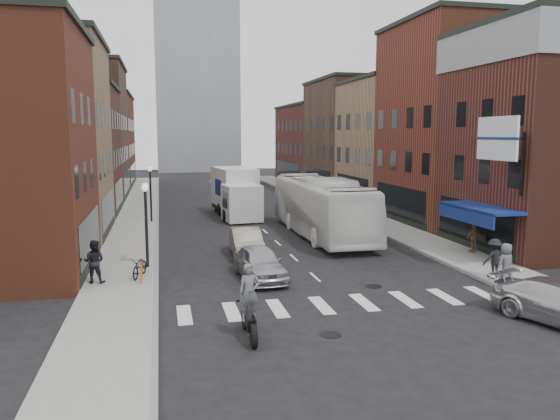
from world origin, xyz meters
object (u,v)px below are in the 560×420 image
at_px(ped_right_c, 506,263).
at_px(ped_right_a, 494,258).
at_px(transit_bus, 321,207).
at_px(billboard_sign, 499,140).
at_px(motorcycle_rider, 249,304).
at_px(box_truck, 236,193).
at_px(streetlamp_near, 146,209).
at_px(ped_left_solo, 94,261).
at_px(ped_right_b, 474,237).
at_px(sedan_left_near, 260,263).
at_px(parked_bicycle, 140,266).
at_px(bike_rack, 141,273).
at_px(streetlamp_far, 150,183).
at_px(sedan_left_far, 246,242).

bearing_deg(ped_right_c, ped_right_a, -115.15).
distance_m(transit_bus, ped_right_c, 13.63).
distance_m(billboard_sign, motorcycle_rider, 15.00).
bearing_deg(billboard_sign, box_truck, 115.87).
relative_size(streetlamp_near, ped_left_solo, 2.24).
relative_size(ped_right_a, ped_right_b, 1.04).
bearing_deg(billboard_sign, ped_right_c, -113.50).
xyz_separation_m(streetlamp_near, ped_left_solo, (-2.13, -2.40, -1.84)).
xyz_separation_m(sedan_left_near, ped_right_c, (9.90, -3.43, 0.26)).
bearing_deg(ped_left_solo, ped_right_c, 178.89).
relative_size(box_truck, sedan_left_near, 2.01).
relative_size(billboard_sign, transit_bus, 0.28).
height_order(billboard_sign, ped_left_solo, billboard_sign).
height_order(sedan_left_near, parked_bicycle, sedan_left_near).
bearing_deg(ped_right_a, billboard_sign, -127.48).
relative_size(bike_rack, ped_right_a, 0.47).
bearing_deg(ped_left_solo, sedan_left_near, -171.57).
bearing_deg(streetlamp_far, transit_bus, -34.56).
bearing_deg(streetlamp_far, motorcycle_rider, -82.07).
height_order(billboard_sign, bike_rack, billboard_sign).
bearing_deg(ped_right_a, ped_right_b, -118.41).
bearing_deg(box_truck, motorcycle_rider, -103.66).
bearing_deg(ped_right_a, box_truck, -74.17).
bearing_deg(transit_bus, ped_right_b, -48.50).
height_order(transit_bus, ped_right_c, transit_bus).
height_order(box_truck, transit_bus, box_truck).
bearing_deg(sedan_left_far, motorcycle_rider, -96.27).
xyz_separation_m(bike_rack, transit_bus, (10.79, 9.40, 1.31)).
bearing_deg(bike_rack, ped_left_solo, 171.20).
xyz_separation_m(streetlamp_far, ped_right_b, (16.94, -14.40, -1.94)).
distance_m(sedan_left_near, sedan_left_far, 4.80).
distance_m(box_truck, sedan_left_far, 14.20).
bearing_deg(ped_right_a, ped_left_solo, -15.14).
bearing_deg(sedan_left_far, transit_bus, 42.59).
distance_m(billboard_sign, ped_right_a, 5.51).
distance_m(streetlamp_far, transit_bus, 12.90).
bearing_deg(ped_left_solo, sedan_left_far, -136.89).
relative_size(bike_rack, sedan_left_near, 0.18).
height_order(streetlamp_far, ped_left_solo, streetlamp_far).
bearing_deg(billboard_sign, ped_right_b, 72.99).
distance_m(motorcycle_rider, ped_right_b, 16.54).
distance_m(sedan_left_near, parked_bicycle, 5.28).
distance_m(streetlamp_far, sedan_left_far, 13.21).
bearing_deg(transit_bus, ped_left_solo, -144.68).
bearing_deg(streetlamp_near, box_truck, 68.03).
bearing_deg(ped_right_b, bike_rack, -5.41).
xyz_separation_m(bike_rack, sedan_left_far, (5.26, 4.70, 0.17)).
xyz_separation_m(box_truck, motorcycle_rider, (-3.18, -25.84, -0.71)).
xyz_separation_m(billboard_sign, bike_rack, (-16.19, 0.80, -5.58)).
distance_m(streetlamp_near, motorcycle_rider, 10.46).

